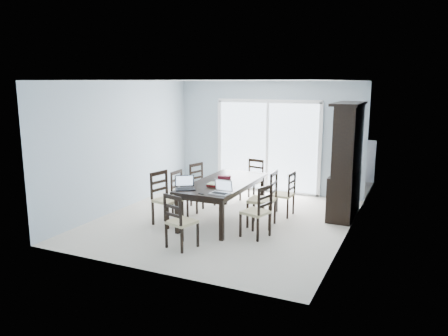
# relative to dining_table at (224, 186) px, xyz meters

# --- Properties ---
(floor) EXTENTS (5.00, 5.00, 0.00)m
(floor) POSITION_rel_dining_table_xyz_m (0.00, 0.00, -0.67)
(floor) COLOR #C1B4A5
(floor) RESTS_ON ground
(ceiling) EXTENTS (5.00, 5.00, 0.00)m
(ceiling) POSITION_rel_dining_table_xyz_m (0.00, 0.00, 1.93)
(ceiling) COLOR white
(ceiling) RESTS_ON back_wall
(back_wall) EXTENTS (4.50, 0.02, 2.60)m
(back_wall) POSITION_rel_dining_table_xyz_m (0.00, 2.50, 0.63)
(back_wall) COLOR #9AACB8
(back_wall) RESTS_ON floor
(wall_left) EXTENTS (0.02, 5.00, 2.60)m
(wall_left) POSITION_rel_dining_table_xyz_m (-2.25, 0.00, 0.63)
(wall_left) COLOR #9AACB8
(wall_left) RESTS_ON floor
(wall_right) EXTENTS (0.02, 5.00, 2.60)m
(wall_right) POSITION_rel_dining_table_xyz_m (2.25, 0.00, 0.63)
(wall_right) COLOR #9AACB8
(wall_right) RESTS_ON floor
(balcony) EXTENTS (4.50, 2.00, 0.10)m
(balcony) POSITION_rel_dining_table_xyz_m (0.00, 3.50, -0.72)
(balcony) COLOR gray
(balcony) RESTS_ON ground
(railing) EXTENTS (4.50, 0.06, 1.10)m
(railing) POSITION_rel_dining_table_xyz_m (0.00, 4.50, -0.12)
(railing) COLOR #99999E
(railing) RESTS_ON balcony
(dining_table) EXTENTS (1.00, 2.20, 0.75)m
(dining_table) POSITION_rel_dining_table_xyz_m (0.00, 0.00, 0.00)
(dining_table) COLOR black
(dining_table) RESTS_ON floor
(china_hutch) EXTENTS (0.50, 1.38, 2.20)m
(china_hutch) POSITION_rel_dining_table_xyz_m (2.02, 1.25, 0.40)
(china_hutch) COLOR black
(china_hutch) RESTS_ON floor
(sliding_door) EXTENTS (2.52, 0.05, 2.18)m
(sliding_door) POSITION_rel_dining_table_xyz_m (0.00, 2.48, 0.41)
(sliding_door) COLOR silver
(sliding_door) RESTS_ON floor
(chair_left_near) EXTENTS (0.52, 0.51, 1.12)m
(chair_left_near) POSITION_rel_dining_table_xyz_m (-0.93, -0.63, -0.08)
(chair_left_near) COLOR black
(chair_left_near) RESTS_ON floor
(chair_left_mid) EXTENTS (0.41, 0.40, 1.01)m
(chair_left_mid) POSITION_rel_dining_table_xyz_m (-0.92, -0.02, -0.14)
(chair_left_mid) COLOR black
(chair_left_mid) RESTS_ON floor
(chair_left_far) EXTENTS (0.49, 0.49, 1.03)m
(chair_left_far) POSITION_rel_dining_table_xyz_m (-0.90, 0.74, -0.13)
(chair_left_far) COLOR black
(chair_left_far) RESTS_ON floor
(chair_right_near) EXTENTS (0.49, 0.49, 1.05)m
(chair_right_near) POSITION_rel_dining_table_xyz_m (0.94, -0.61, -0.12)
(chair_right_near) COLOR black
(chair_right_near) RESTS_ON floor
(chair_right_mid) EXTENTS (0.49, 0.48, 1.19)m
(chair_right_mid) POSITION_rel_dining_table_xyz_m (0.86, -0.01, -0.05)
(chair_right_mid) COLOR black
(chair_right_mid) RESTS_ON floor
(chair_right_far) EXTENTS (0.41, 0.40, 1.01)m
(chair_right_far) POSITION_rel_dining_table_xyz_m (1.00, 0.76, -0.14)
(chair_right_far) COLOR black
(chair_right_far) RESTS_ON floor
(chair_end_near) EXTENTS (0.48, 0.49, 1.03)m
(chair_end_near) POSITION_rel_dining_table_xyz_m (-0.05, -1.62, -0.13)
(chair_end_near) COLOR black
(chair_end_near) RESTS_ON floor
(chair_end_far) EXTENTS (0.46, 0.47, 1.04)m
(chair_end_far) POSITION_rel_dining_table_xyz_m (-0.03, 1.64, -0.12)
(chair_end_far) COLOR black
(chair_end_far) RESTS_ON floor
(laptop_dark) EXTENTS (0.41, 0.38, 0.23)m
(laptop_dark) POSITION_rel_dining_table_xyz_m (-0.35, -0.83, 0.13)
(laptop_dark) COLOR black
(laptop_dark) RESTS_ON dining_table
(laptop_silver) EXTENTS (0.34, 0.25, 0.22)m
(laptop_silver) POSITION_rel_dining_table_xyz_m (0.32, -0.86, 0.13)
(laptop_silver) COLOR silver
(laptop_silver) RESTS_ON dining_table
(book_stack) EXTENTS (0.30, 0.24, 0.05)m
(book_stack) POSITION_rel_dining_table_xyz_m (0.02, -0.38, 0.10)
(book_stack) COLOR maroon
(book_stack) RESTS_ON dining_table
(cell_phone) EXTENTS (0.11, 0.09, 0.01)m
(cell_phone) POSITION_rel_dining_table_xyz_m (0.04, -0.99, 0.08)
(cell_phone) COLOR black
(cell_phone) RESTS_ON dining_table
(game_box) EXTENTS (0.27, 0.19, 0.06)m
(game_box) POSITION_rel_dining_table_xyz_m (-0.09, 0.23, 0.11)
(game_box) COLOR #4D0F1B
(game_box) RESTS_ON dining_table
(hot_tub) EXTENTS (1.90, 1.75, 0.88)m
(hot_tub) POSITION_rel_dining_table_xyz_m (-0.30, 3.38, -0.23)
(hot_tub) COLOR maroon
(hot_tub) RESTS_ON balcony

